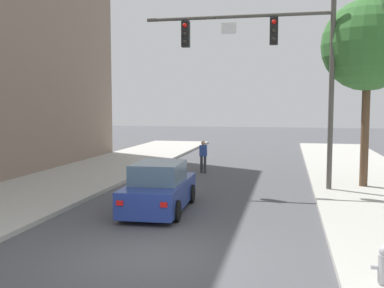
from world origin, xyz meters
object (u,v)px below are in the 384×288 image
at_px(car_lead_blue, 159,189).
at_px(street_tree_second, 368,46).
at_px(pedestrian_crossing_road, 203,155).
at_px(traffic_signal_mast, 275,55).

xyz_separation_m(car_lead_blue, street_tree_second, (7.11, 5.25, 5.06)).
distance_m(pedestrian_crossing_road, street_tree_second, 9.21).
bearing_deg(pedestrian_crossing_road, street_tree_second, -22.57).
relative_size(traffic_signal_mast, street_tree_second, 1.00).
bearing_deg(street_tree_second, car_lead_blue, -143.52).
height_order(traffic_signal_mast, pedestrian_crossing_road, traffic_signal_mast).
bearing_deg(traffic_signal_mast, street_tree_second, 15.11).
height_order(car_lead_blue, pedestrian_crossing_road, pedestrian_crossing_road).
height_order(pedestrian_crossing_road, street_tree_second, street_tree_second).
height_order(traffic_signal_mast, car_lead_blue, traffic_signal_mast).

